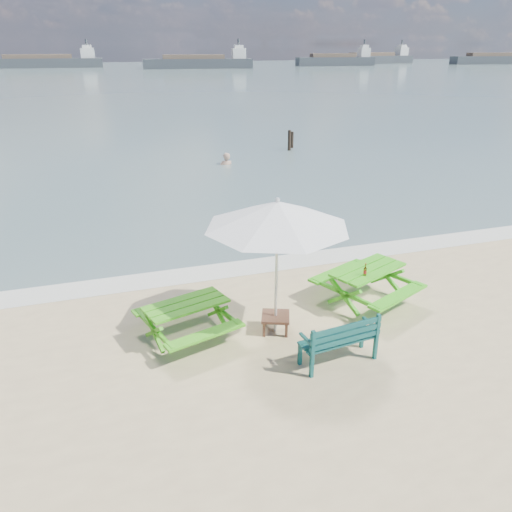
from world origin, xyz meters
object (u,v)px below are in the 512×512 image
object	(u,v)px
beer_bottle	(365,272)
swimmer	(226,172)
picnic_table_left	(187,321)
patio_umbrella	(277,214)
park_bench	(338,348)
side_table	(275,323)
picnic_table_right	(366,286)

from	to	relation	value
beer_bottle	swimmer	distance (m)	14.44
picnic_table_left	swimmer	world-z (taller)	picnic_table_left
picnic_table_left	swimmer	bearing A→B (deg)	72.29
patio_umbrella	swimmer	size ratio (longest dim) A/B	1.87
park_bench	side_table	xyz separation A→B (m)	(-0.69, 1.30, -0.08)
swimmer	picnic_table_left	bearing A→B (deg)	-107.71
picnic_table_right	side_table	distance (m)	2.33
picnic_table_right	patio_umbrella	xyz separation A→B (m)	(-2.27, -0.50, 2.02)
side_table	beer_bottle	bearing A→B (deg)	6.03
picnic_table_left	beer_bottle	xyz separation A→B (m)	(3.70, -0.09, 0.54)
picnic_table_right	swimmer	size ratio (longest dim) A/B	1.30
patio_umbrella	park_bench	bearing A→B (deg)	-61.82
picnic_table_left	side_table	size ratio (longest dim) A/B	3.00
picnic_table_right	patio_umbrella	bearing A→B (deg)	-167.59
beer_bottle	picnic_table_left	bearing A→B (deg)	178.64
beer_bottle	patio_umbrella	bearing A→B (deg)	-173.97
swimmer	patio_umbrella	bearing A→B (deg)	-101.16
park_bench	swimmer	xyz separation A→B (m)	(2.18, 15.87, -0.65)
picnic_table_right	park_bench	size ratio (longest dim) A/B	1.66
park_bench	patio_umbrella	size ratio (longest dim) A/B	0.42
swimmer	park_bench	bearing A→B (deg)	-97.82
side_table	swimmer	size ratio (longest dim) A/B	0.37
picnic_table_left	patio_umbrella	distance (m)	2.67
side_table	swimmer	xyz separation A→B (m)	(2.88, 14.57, -0.56)
picnic_table_right	swimmer	distance (m)	14.10
picnic_table_right	beer_bottle	size ratio (longest dim) A/B	9.06
picnic_table_right	swimmer	world-z (taller)	picnic_table_right
picnic_table_left	swimmer	size ratio (longest dim) A/B	1.13
patio_umbrella	picnic_table_left	bearing A→B (deg)	169.81
park_bench	picnic_table_left	bearing A→B (deg)	146.04
park_bench	patio_umbrella	world-z (taller)	patio_umbrella
patio_umbrella	beer_bottle	xyz separation A→B (m)	(2.02, 0.21, -1.51)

